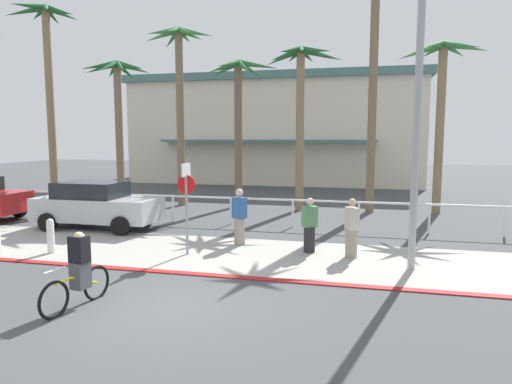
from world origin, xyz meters
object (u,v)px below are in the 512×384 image
pedestrian_2 (309,228)px  palm_tree_7 (442,80)px  palm_tree_1 (47,62)px  car_silver_1 (96,205)px  bollard_3 (51,236)px  palm_tree_4 (238,97)px  palm_tree_6 (375,44)px  cyclist_yellow_0 (78,272)px  palm_tree_3 (179,74)px  pedestrian_0 (352,231)px  palm_tree_5 (302,83)px  pedestrian_1 (239,219)px  streetlight_curb (419,94)px  palm_tree_2 (118,95)px

pedestrian_2 → palm_tree_7: bearing=61.3°
palm_tree_1 → car_silver_1: size_ratio=2.12×
bollard_3 → palm_tree_4: palm_tree_4 is taller
palm_tree_6 → cyclist_yellow_0: bearing=-113.1°
palm_tree_3 → palm_tree_6: palm_tree_6 is taller
palm_tree_4 → pedestrian_0: palm_tree_4 is taller
bollard_3 → pedestrian_2: bearing=14.3°
palm_tree_3 → palm_tree_5: size_ratio=1.16×
palm_tree_1 → palm_tree_5: size_ratio=1.30×
palm_tree_3 → pedestrian_1: size_ratio=4.81×
streetlight_curb → pedestrian_1: size_ratio=4.33×
palm_tree_4 → car_silver_1: palm_tree_4 is taller
palm_tree_3 → palm_tree_7: size_ratio=1.15×
bollard_3 → palm_tree_2: palm_tree_2 is taller
bollard_3 → palm_tree_3: size_ratio=0.12×
bollard_3 → cyclist_yellow_0: size_ratio=0.55×
palm_tree_4 → palm_tree_7: palm_tree_7 is taller
bollard_3 → palm_tree_5: bearing=58.6°
palm_tree_4 → palm_tree_7: 8.83m
pedestrian_1 → pedestrian_2: 2.23m
palm_tree_4 → pedestrian_1: (2.19, -7.60, -4.32)m
palm_tree_7 → car_silver_1: (-12.29, -6.43, -4.75)m
palm_tree_6 → palm_tree_3: bearing=179.9°
car_silver_1 → pedestrian_0: bearing=-12.1°
palm_tree_1 → cyclist_yellow_0: size_ratio=5.17×
palm_tree_4 → palm_tree_5: bearing=-8.9°
palm_tree_2 → car_silver_1: palm_tree_2 is taller
palm_tree_1 → palm_tree_5: (11.70, 1.34, -1.15)m
palm_tree_5 → pedestrian_2: (1.36, -7.57, -4.87)m
car_silver_1 → palm_tree_1: bearing=138.8°
palm_tree_2 → palm_tree_5: (8.78, 0.24, 0.34)m
palm_tree_2 → palm_tree_7: 14.61m
palm_tree_5 → palm_tree_6: size_ratio=0.71×
palm_tree_6 → cyclist_yellow_0: palm_tree_6 is taller
streetlight_curb → palm_tree_4: (-7.05, 9.34, 0.85)m
palm_tree_1 → palm_tree_2: 3.46m
palm_tree_1 → palm_tree_7: bearing=6.1°
palm_tree_5 → pedestrian_2: size_ratio=4.55×
palm_tree_5 → pedestrian_0: 9.56m
pedestrian_0 → palm_tree_4: bearing=123.8°
palm_tree_3 → pedestrian_0: bearing=-43.8°
palm_tree_2 → cyclist_yellow_0: (6.32, -12.56, -4.56)m
cyclist_yellow_0 → pedestrian_2: (3.82, 5.22, 0.03)m
palm_tree_4 → pedestrian_1: bearing=-73.9°
palm_tree_5 → car_silver_1: bearing=-137.7°
pedestrian_0 → streetlight_curb: bearing=-34.6°
palm_tree_2 → cyclist_yellow_0: palm_tree_2 is taller
palm_tree_5 → palm_tree_7: bearing=5.2°
palm_tree_4 → pedestrian_0: size_ratio=4.17×
bollard_3 → palm_tree_2: size_ratio=0.15×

